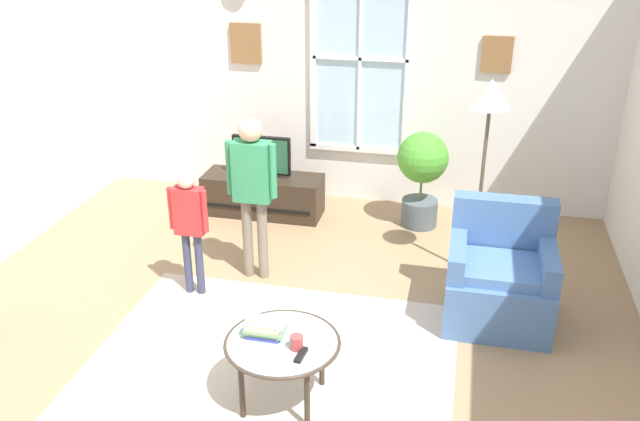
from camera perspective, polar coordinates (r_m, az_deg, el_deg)
ground_plane at (r=4.69m, az=-5.11°, el=-13.06°), size 5.88×6.58×0.02m
back_wall at (r=6.85m, az=2.25°, el=11.61°), size 5.28×0.17×2.64m
area_rug at (r=4.56m, az=-4.81°, el=-14.01°), size 2.46×2.32×0.01m
tv_stand at (r=6.76m, az=-4.86°, el=1.35°), size 1.18×0.44×0.40m
television at (r=6.61m, az=-4.99°, el=4.68°), size 0.58×0.08×0.41m
armchair at (r=5.16m, az=14.99°, el=-5.61°), size 0.76×0.74×0.87m
coffee_table at (r=4.14m, az=-3.21°, el=-11.40°), size 0.71×0.71×0.45m
book_stack at (r=4.17m, az=-4.67°, el=-9.90°), size 0.24×0.19×0.09m
cup at (r=4.04m, az=-2.00°, el=-11.15°), size 0.08×0.08×0.09m
remote_near_books at (r=3.99m, az=-1.62°, el=-12.17°), size 0.06×0.14×0.02m
remote_near_cup at (r=4.25m, az=-4.03°, el=-9.69°), size 0.04×0.14×0.02m
person_red_shirt at (r=5.24m, az=-11.03°, el=-0.64°), size 0.32×0.14×1.05m
person_green_shirt at (r=5.34m, az=-5.76°, el=2.53°), size 0.41×0.19×1.37m
potted_plant_by_window at (r=6.42m, az=8.67°, el=3.42°), size 0.48×0.48×0.94m
floor_lamp at (r=5.34m, az=14.16°, el=7.93°), size 0.32×0.32×1.66m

